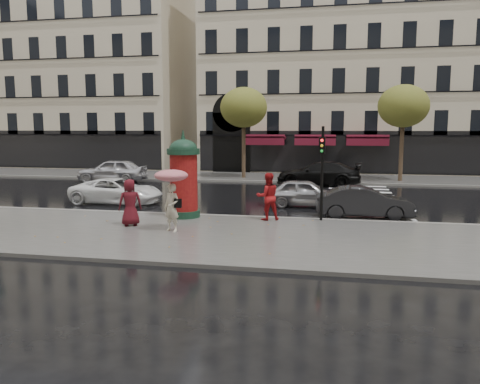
% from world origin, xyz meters
% --- Properties ---
extents(ground, '(160.00, 160.00, 0.00)m').
position_xyz_m(ground, '(0.00, 0.00, 0.00)').
color(ground, black).
rests_on(ground, ground).
extents(near_sidewalk, '(90.00, 7.00, 0.12)m').
position_xyz_m(near_sidewalk, '(0.00, -0.50, 0.06)').
color(near_sidewalk, '#474744').
rests_on(near_sidewalk, ground).
extents(far_sidewalk, '(90.00, 6.00, 0.12)m').
position_xyz_m(far_sidewalk, '(0.00, 19.00, 0.06)').
color(far_sidewalk, '#474744').
rests_on(far_sidewalk, ground).
extents(near_kerb, '(90.00, 0.25, 0.14)m').
position_xyz_m(near_kerb, '(0.00, 3.00, 0.07)').
color(near_kerb, slate).
rests_on(near_kerb, ground).
extents(far_kerb, '(90.00, 0.25, 0.14)m').
position_xyz_m(far_kerb, '(0.00, 16.00, 0.07)').
color(far_kerb, slate).
rests_on(far_kerb, ground).
extents(zebra_crossing, '(3.60, 11.75, 0.01)m').
position_xyz_m(zebra_crossing, '(6.00, 9.60, 0.01)').
color(zebra_crossing, silver).
rests_on(zebra_crossing, ground).
extents(bldg_far_corner, '(26.00, 14.00, 22.90)m').
position_xyz_m(bldg_far_corner, '(6.00, 30.00, 11.31)').
color(bldg_far_corner, '#B7A88C').
rests_on(bldg_far_corner, ground).
extents(bldg_far_left, '(24.00, 14.00, 22.90)m').
position_xyz_m(bldg_far_left, '(-22.00, 30.00, 11.31)').
color(bldg_far_left, '#B7A88C').
rests_on(bldg_far_left, ground).
extents(tree_far_left, '(3.40, 3.40, 6.64)m').
position_xyz_m(tree_far_left, '(-2.00, 18.00, 5.17)').
color(tree_far_left, '#38281C').
rests_on(tree_far_left, ground).
extents(tree_far_right, '(3.40, 3.40, 6.64)m').
position_xyz_m(tree_far_right, '(9.00, 18.00, 5.17)').
color(tree_far_right, '#38281C').
rests_on(tree_far_right, ground).
extents(woman_umbrella, '(1.17, 1.17, 2.25)m').
position_xyz_m(woman_umbrella, '(-1.08, -0.30, 1.60)').
color(woman_umbrella, beige).
rests_on(woman_umbrella, near_sidewalk).
extents(woman_red, '(1.11, 1.00, 1.86)m').
position_xyz_m(woman_red, '(1.93, 2.40, 1.05)').
color(woman_red, '#A21416').
rests_on(woman_red, near_sidewalk).
extents(man_burgundy, '(1.01, 0.90, 1.74)m').
position_xyz_m(man_burgundy, '(-2.92, 0.32, 0.99)').
color(man_burgundy, '#4D0F17').
rests_on(man_burgundy, near_sidewalk).
extents(morris_column, '(1.32, 1.32, 3.56)m').
position_xyz_m(morris_column, '(-1.51, 2.40, 1.82)').
color(morris_column, '#133221').
rests_on(morris_column, near_sidewalk).
extents(traffic_light, '(0.24, 0.35, 3.66)m').
position_xyz_m(traffic_light, '(3.99, 2.66, 2.34)').
color(traffic_light, black).
rests_on(traffic_light, near_sidewalk).
extents(car_silver, '(3.88, 1.59, 1.32)m').
position_xyz_m(car_silver, '(3.15, 6.58, 0.66)').
color(car_silver, '#A4A4A9').
rests_on(car_silver, ground).
extents(car_darkgrey, '(4.05, 1.63, 1.31)m').
position_xyz_m(car_darkgrey, '(5.72, 4.20, 0.65)').
color(car_darkgrey, black).
rests_on(car_darkgrey, ground).
extents(car_white, '(4.61, 2.28, 1.26)m').
position_xyz_m(car_white, '(-6.04, 5.65, 0.63)').
color(car_white, white).
rests_on(car_white, ground).
extents(car_black, '(5.47, 2.42, 1.56)m').
position_xyz_m(car_black, '(3.52, 15.00, 0.78)').
color(car_black, black).
rests_on(car_black, ground).
extents(car_far_silver, '(4.89, 2.34, 1.61)m').
position_xyz_m(car_far_silver, '(-10.58, 14.34, 0.81)').
color(car_far_silver, '#BCBCC1').
rests_on(car_far_silver, ground).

